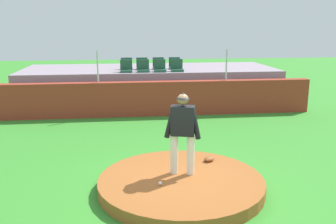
{
  "coord_description": "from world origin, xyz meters",
  "views": [
    {
      "loc": [
        -1.15,
        -7.27,
        3.47
      ],
      "look_at": [
        0.0,
        2.34,
        1.16
      ],
      "focal_mm": 39.52,
      "sensor_mm": 36.0,
      "label": 1
    }
  ],
  "objects_px": {
    "stadium_chair_2": "(160,68)",
    "stadium_chair_6": "(158,65)",
    "fielding_glove": "(209,159)",
    "stadium_chair_0": "(126,68)",
    "stadium_chair_7": "(175,65)",
    "stadium_chair_5": "(142,66)",
    "baseball": "(160,183)",
    "stadium_chair_4": "(127,66)",
    "stadium_chair_3": "(177,68)",
    "pitcher": "(183,127)",
    "stadium_chair_1": "(143,68)"
  },
  "relations": [
    {
      "from": "baseball",
      "to": "stadium_chair_1",
      "type": "bearing_deg",
      "value": 89.16
    },
    {
      "from": "pitcher",
      "to": "stadium_chair_2",
      "type": "bearing_deg",
      "value": 103.14
    },
    {
      "from": "stadium_chair_1",
      "to": "stadium_chair_6",
      "type": "relative_size",
      "value": 1.0
    },
    {
      "from": "stadium_chair_2",
      "to": "stadium_chair_4",
      "type": "relative_size",
      "value": 1.0
    },
    {
      "from": "stadium_chair_1",
      "to": "stadium_chair_7",
      "type": "height_order",
      "value": "same"
    },
    {
      "from": "stadium_chair_0",
      "to": "stadium_chair_6",
      "type": "bearing_deg",
      "value": -147.44
    },
    {
      "from": "stadium_chair_5",
      "to": "fielding_glove",
      "type": "bearing_deg",
      "value": 98.6
    },
    {
      "from": "pitcher",
      "to": "stadium_chair_1",
      "type": "distance_m",
      "value": 7.68
    },
    {
      "from": "stadium_chair_2",
      "to": "stadium_chair_6",
      "type": "bearing_deg",
      "value": -91.82
    },
    {
      "from": "fielding_glove",
      "to": "stadium_chair_3",
      "type": "relative_size",
      "value": 0.6
    },
    {
      "from": "stadium_chair_0",
      "to": "stadium_chair_5",
      "type": "xyz_separation_m",
      "value": [
        0.69,
        0.87,
        0.0
      ]
    },
    {
      "from": "baseball",
      "to": "stadium_chair_1",
      "type": "relative_size",
      "value": 0.15
    },
    {
      "from": "pitcher",
      "to": "stadium_chair_5",
      "type": "relative_size",
      "value": 3.64
    },
    {
      "from": "stadium_chair_3",
      "to": "stadium_chair_7",
      "type": "height_order",
      "value": "same"
    },
    {
      "from": "fielding_glove",
      "to": "stadium_chair_7",
      "type": "bearing_deg",
      "value": -133.07
    },
    {
      "from": "pitcher",
      "to": "stadium_chair_5",
      "type": "bearing_deg",
      "value": 107.94
    },
    {
      "from": "stadium_chair_0",
      "to": "stadium_chair_5",
      "type": "height_order",
      "value": "same"
    },
    {
      "from": "stadium_chair_7",
      "to": "stadium_chair_6",
      "type": "bearing_deg",
      "value": -0.59
    },
    {
      "from": "stadium_chair_4",
      "to": "pitcher",
      "type": "bearing_deg",
      "value": 97.25
    },
    {
      "from": "fielding_glove",
      "to": "stadium_chair_0",
      "type": "bearing_deg",
      "value": -116.25
    },
    {
      "from": "baseball",
      "to": "stadium_chair_6",
      "type": "bearing_deg",
      "value": 84.8
    },
    {
      "from": "pitcher",
      "to": "stadium_chair_1",
      "type": "relative_size",
      "value": 3.64
    },
    {
      "from": "stadium_chair_0",
      "to": "stadium_chair_6",
      "type": "height_order",
      "value": "same"
    },
    {
      "from": "stadium_chair_3",
      "to": "stadium_chair_4",
      "type": "distance_m",
      "value": 2.26
    },
    {
      "from": "stadium_chair_0",
      "to": "stadium_chair_4",
      "type": "distance_m",
      "value": 0.92
    },
    {
      "from": "stadium_chair_4",
      "to": "stadium_chair_6",
      "type": "xyz_separation_m",
      "value": [
        1.38,
        -0.02,
        0.0
      ]
    },
    {
      "from": "stadium_chair_0",
      "to": "stadium_chair_3",
      "type": "relative_size",
      "value": 1.0
    },
    {
      "from": "stadium_chair_3",
      "to": "stadium_chair_6",
      "type": "distance_m",
      "value": 1.14
    },
    {
      "from": "baseball",
      "to": "stadium_chair_7",
      "type": "relative_size",
      "value": 0.15
    },
    {
      "from": "fielding_glove",
      "to": "stadium_chair_6",
      "type": "relative_size",
      "value": 0.6
    },
    {
      "from": "baseball",
      "to": "stadium_chair_6",
      "type": "distance_m",
      "value": 9.24
    },
    {
      "from": "stadium_chair_2",
      "to": "fielding_glove",
      "type": "bearing_deg",
      "value": 94.13
    },
    {
      "from": "stadium_chair_0",
      "to": "fielding_glove",
      "type": "bearing_deg",
      "value": 105.06
    },
    {
      "from": "stadium_chair_3",
      "to": "fielding_glove",
      "type": "bearing_deg",
      "value": 88.19
    },
    {
      "from": "stadium_chair_0",
      "to": "stadium_chair_7",
      "type": "height_order",
      "value": "same"
    },
    {
      "from": "pitcher",
      "to": "stadium_chair_2",
      "type": "height_order",
      "value": "pitcher"
    },
    {
      "from": "stadium_chair_0",
      "to": "stadium_chair_2",
      "type": "height_order",
      "value": "same"
    },
    {
      "from": "stadium_chair_3",
      "to": "stadium_chair_7",
      "type": "bearing_deg",
      "value": -91.27
    },
    {
      "from": "pitcher",
      "to": "stadium_chair_0",
      "type": "bearing_deg",
      "value": 113.4
    },
    {
      "from": "stadium_chair_2",
      "to": "pitcher",
      "type": "bearing_deg",
      "value": 88.08
    },
    {
      "from": "stadium_chair_4",
      "to": "stadium_chair_6",
      "type": "distance_m",
      "value": 1.38
    },
    {
      "from": "baseball",
      "to": "stadium_chair_0",
      "type": "height_order",
      "value": "stadium_chair_0"
    },
    {
      "from": "stadium_chair_3",
      "to": "stadium_chair_7",
      "type": "distance_m",
      "value": 0.89
    },
    {
      "from": "baseball",
      "to": "fielding_glove",
      "type": "bearing_deg",
      "value": 42.83
    },
    {
      "from": "stadium_chair_0",
      "to": "stadium_chair_2",
      "type": "xyz_separation_m",
      "value": [
        1.38,
        -0.03,
        0.0
      ]
    },
    {
      "from": "baseball",
      "to": "stadium_chair_4",
      "type": "bearing_deg",
      "value": 93.45
    },
    {
      "from": "stadium_chair_5",
      "to": "stadium_chair_6",
      "type": "bearing_deg",
      "value": -177.58
    },
    {
      "from": "stadium_chair_5",
      "to": "stadium_chair_7",
      "type": "bearing_deg",
      "value": -179.09
    },
    {
      "from": "stadium_chair_0",
      "to": "stadium_chair_7",
      "type": "relative_size",
      "value": 1.0
    },
    {
      "from": "fielding_glove",
      "to": "stadium_chair_6",
      "type": "bearing_deg",
      "value": -127.89
    }
  ]
}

